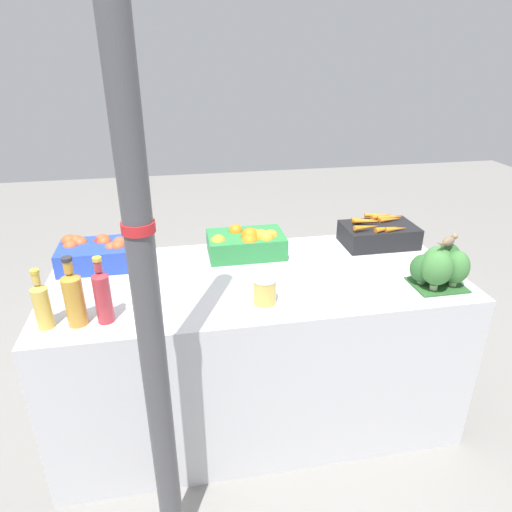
{
  "coord_description": "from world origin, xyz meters",
  "views": [
    {
      "loc": [
        -0.34,
        -1.83,
        1.76
      ],
      "look_at": [
        0.0,
        0.0,
        0.9
      ],
      "focal_mm": 32.0,
      "sensor_mm": 36.0,
      "label": 1
    }
  ],
  "objects_px": {
    "broccoli_pile": "(440,266)",
    "sparrow_bird": "(449,241)",
    "support_pole": "(143,266)",
    "orange_crate": "(248,243)",
    "juice_bottle_amber": "(74,297)",
    "pickle_jar": "(265,290)",
    "apple_crate": "(99,252)",
    "juice_bottle_ruby": "(103,295)",
    "juice_bottle_golden": "(42,304)",
    "carrot_crate": "(379,234)"
  },
  "relations": [
    {
      "from": "juice_bottle_golden",
      "to": "juice_bottle_ruby",
      "type": "bearing_deg",
      "value": 0.0
    },
    {
      "from": "broccoli_pile",
      "to": "juice_bottle_golden",
      "type": "relative_size",
      "value": 0.99
    },
    {
      "from": "support_pole",
      "to": "pickle_jar",
      "type": "relative_size",
      "value": 20.65
    },
    {
      "from": "juice_bottle_amber",
      "to": "support_pole",
      "type": "bearing_deg",
      "value": -52.27
    },
    {
      "from": "support_pole",
      "to": "apple_crate",
      "type": "distance_m",
      "value": 0.99
    },
    {
      "from": "broccoli_pile",
      "to": "sparrow_bird",
      "type": "bearing_deg",
      "value": 0.44
    },
    {
      "from": "broccoli_pile",
      "to": "juice_bottle_golden",
      "type": "distance_m",
      "value": 1.62
    },
    {
      "from": "orange_crate",
      "to": "broccoli_pile",
      "type": "distance_m",
      "value": 0.9
    },
    {
      "from": "pickle_jar",
      "to": "orange_crate",
      "type": "bearing_deg",
      "value": 88.84
    },
    {
      "from": "juice_bottle_ruby",
      "to": "pickle_jar",
      "type": "height_order",
      "value": "juice_bottle_ruby"
    },
    {
      "from": "carrot_crate",
      "to": "juice_bottle_golden",
      "type": "xyz_separation_m",
      "value": [
        -1.55,
        -0.51,
        0.04
      ]
    },
    {
      "from": "broccoli_pile",
      "to": "juice_bottle_ruby",
      "type": "xyz_separation_m",
      "value": [
        -1.4,
        -0.03,
        0.02
      ]
    },
    {
      "from": "support_pole",
      "to": "orange_crate",
      "type": "bearing_deg",
      "value": 63.27
    },
    {
      "from": "juice_bottle_amber",
      "to": "pickle_jar",
      "type": "height_order",
      "value": "juice_bottle_amber"
    },
    {
      "from": "carrot_crate",
      "to": "sparrow_bird",
      "type": "xyz_separation_m",
      "value": [
        0.08,
        -0.48,
        0.15
      ]
    },
    {
      "from": "juice_bottle_amber",
      "to": "sparrow_bird",
      "type": "distance_m",
      "value": 1.52
    },
    {
      "from": "apple_crate",
      "to": "broccoli_pile",
      "type": "xyz_separation_m",
      "value": [
        1.48,
        -0.49,
        0.03
      ]
    },
    {
      "from": "carrot_crate",
      "to": "pickle_jar",
      "type": "distance_m",
      "value": 0.86
    },
    {
      "from": "broccoli_pile",
      "to": "juice_bottle_amber",
      "type": "relative_size",
      "value": 0.85
    },
    {
      "from": "carrot_crate",
      "to": "sparrow_bird",
      "type": "height_order",
      "value": "sparrow_bird"
    },
    {
      "from": "juice_bottle_golden",
      "to": "juice_bottle_ruby",
      "type": "xyz_separation_m",
      "value": [
        0.22,
        0.0,
        0.02
      ]
    },
    {
      "from": "orange_crate",
      "to": "sparrow_bird",
      "type": "xyz_separation_m",
      "value": [
        0.78,
        -0.47,
        0.15
      ]
    },
    {
      "from": "pickle_jar",
      "to": "juice_bottle_amber",
      "type": "bearing_deg",
      "value": -178.07
    },
    {
      "from": "carrot_crate",
      "to": "broccoli_pile",
      "type": "distance_m",
      "value": 0.49
    },
    {
      "from": "support_pole",
      "to": "orange_crate",
      "type": "height_order",
      "value": "support_pole"
    },
    {
      "from": "support_pole",
      "to": "sparrow_bird",
      "type": "xyz_separation_m",
      "value": [
        1.23,
        0.41,
        -0.18
      ]
    },
    {
      "from": "juice_bottle_amber",
      "to": "sparrow_bird",
      "type": "xyz_separation_m",
      "value": [
        1.52,
        0.03,
        0.1
      ]
    },
    {
      "from": "juice_bottle_ruby",
      "to": "sparrow_bird",
      "type": "xyz_separation_m",
      "value": [
        1.42,
        0.03,
        0.1
      ]
    },
    {
      "from": "juice_bottle_golden",
      "to": "orange_crate",
      "type": "bearing_deg",
      "value": 30.5
    },
    {
      "from": "apple_crate",
      "to": "orange_crate",
      "type": "relative_size",
      "value": 1.0
    },
    {
      "from": "pickle_jar",
      "to": "sparrow_bird",
      "type": "height_order",
      "value": "sparrow_bird"
    },
    {
      "from": "support_pole",
      "to": "carrot_crate",
      "type": "distance_m",
      "value": 1.49
    },
    {
      "from": "juice_bottle_ruby",
      "to": "juice_bottle_golden",
      "type": "bearing_deg",
      "value": 180.0
    },
    {
      "from": "broccoli_pile",
      "to": "pickle_jar",
      "type": "distance_m",
      "value": 0.77
    },
    {
      "from": "apple_crate",
      "to": "carrot_crate",
      "type": "xyz_separation_m",
      "value": [
        1.42,
        -0.01,
        -0.01
      ]
    },
    {
      "from": "apple_crate",
      "to": "juice_bottle_amber",
      "type": "height_order",
      "value": "juice_bottle_amber"
    },
    {
      "from": "apple_crate",
      "to": "sparrow_bird",
      "type": "height_order",
      "value": "sparrow_bird"
    },
    {
      "from": "sparrow_bird",
      "to": "carrot_crate",
      "type": "bearing_deg",
      "value": 72.74
    },
    {
      "from": "orange_crate",
      "to": "sparrow_bird",
      "type": "height_order",
      "value": "sparrow_bird"
    },
    {
      "from": "support_pole",
      "to": "carrot_crate",
      "type": "xyz_separation_m",
      "value": [
        1.15,
        0.89,
        -0.34
      ]
    },
    {
      "from": "orange_crate",
      "to": "pickle_jar",
      "type": "relative_size",
      "value": 3.25
    },
    {
      "from": "juice_bottle_golden",
      "to": "juice_bottle_ruby",
      "type": "height_order",
      "value": "juice_bottle_ruby"
    },
    {
      "from": "orange_crate",
      "to": "carrot_crate",
      "type": "distance_m",
      "value": 0.7
    },
    {
      "from": "broccoli_pile",
      "to": "sparrow_bird",
      "type": "relative_size",
      "value": 1.88
    },
    {
      "from": "juice_bottle_golden",
      "to": "broccoli_pile",
      "type": "bearing_deg",
      "value": 0.99
    },
    {
      "from": "juice_bottle_amber",
      "to": "pickle_jar",
      "type": "bearing_deg",
      "value": 1.93
    },
    {
      "from": "orange_crate",
      "to": "support_pole",
      "type": "bearing_deg",
      "value": -116.73
    },
    {
      "from": "pickle_jar",
      "to": "juice_bottle_golden",
      "type": "bearing_deg",
      "value": -178.33
    },
    {
      "from": "support_pole",
      "to": "juice_bottle_ruby",
      "type": "bearing_deg",
      "value": 116.73
    },
    {
      "from": "pickle_jar",
      "to": "sparrow_bird",
      "type": "xyz_separation_m",
      "value": [
        0.79,
        0.0,
        0.16
      ]
    }
  ]
}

